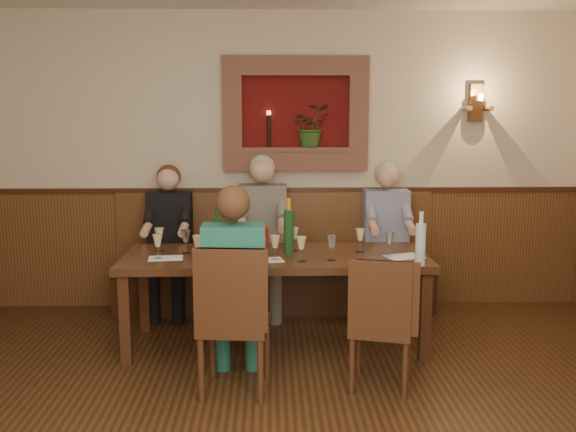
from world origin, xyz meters
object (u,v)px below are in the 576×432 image
(person_bench_left, at_px, (169,254))
(chair_near_left, at_px, (235,349))
(wine_bottle_green_a, at_px, (289,231))
(wine_bottle_green_b, at_px, (217,234))
(chair_near_right, at_px, (381,349))
(person_bench_mid, at_px, (262,249))
(spittoon_bucket, at_px, (256,241))
(bench, at_px, (275,276))
(dining_table, at_px, (276,264))
(water_bottle, at_px, (421,243))
(person_bench_right, at_px, (387,251))
(person_chair_front, at_px, (235,304))

(person_bench_left, bearing_deg, chair_near_left, -67.98)
(person_bench_left, height_order, wine_bottle_green_a, person_bench_left)
(wine_bottle_green_b, bearing_deg, person_bench_left, 122.99)
(chair_near_right, xyz_separation_m, person_bench_mid, (-0.82, 1.67, 0.35))
(wine_bottle_green_b, bearing_deg, spittoon_bucket, -9.84)
(chair_near_right, height_order, wine_bottle_green_a, wine_bottle_green_a)
(chair_near_right, relative_size, wine_bottle_green_b, 2.41)
(wine_bottle_green_b, bearing_deg, bench, 62.54)
(dining_table, relative_size, spittoon_bucket, 10.90)
(wine_bottle_green_b, relative_size, water_bottle, 0.96)
(chair_near_right, height_order, spittoon_bucket, spittoon_bucket)
(person_bench_right, distance_m, spittoon_bucket, 1.49)
(bench, relative_size, chair_near_right, 3.24)
(chair_near_left, xyz_separation_m, spittoon_bucket, (0.13, 0.86, 0.56))
(chair_near_left, relative_size, person_chair_front, 0.73)
(wine_bottle_green_a, bearing_deg, water_bottle, -23.94)
(dining_table, height_order, person_chair_front, person_chair_front)
(wine_bottle_green_a, bearing_deg, person_bench_right, 40.81)
(person_chair_front, bearing_deg, person_bench_mid, 84.05)
(spittoon_bucket, bearing_deg, wine_bottle_green_a, 6.51)
(chair_near_left, bearing_deg, person_bench_mid, 90.23)
(dining_table, distance_m, wine_bottle_green_b, 0.52)
(person_chair_front, xyz_separation_m, spittoon_bucket, (0.13, 0.78, 0.28))
(chair_near_left, bearing_deg, person_chair_front, 94.53)
(person_bench_left, distance_m, wine_bottle_green_a, 1.40)
(person_chair_front, height_order, water_bottle, person_chair_front)
(person_bench_left, relative_size, wine_bottle_green_b, 3.63)
(chair_near_right, distance_m, wine_bottle_green_a, 1.24)
(chair_near_left, distance_m, chair_near_right, 0.99)
(person_bench_left, bearing_deg, wine_bottle_green_a, -36.92)
(chair_near_left, height_order, wine_bottle_green_b, wine_bottle_green_b)
(wine_bottle_green_a, height_order, water_bottle, wine_bottle_green_a)
(chair_near_left, xyz_separation_m, wine_bottle_green_a, (0.39, 0.89, 0.64))
(person_chair_front, bearing_deg, chair_near_right, -3.02)
(person_bench_mid, relative_size, person_chair_front, 1.06)
(bench, height_order, person_bench_mid, person_bench_mid)
(bench, bearing_deg, person_chair_front, -99.31)
(chair_near_right, relative_size, wine_bottle_green_a, 2.08)
(person_bench_right, xyz_separation_m, water_bottle, (0.02, -1.23, 0.33))
(person_bench_mid, relative_size, person_bench_right, 1.05)
(spittoon_bucket, distance_m, wine_bottle_green_b, 0.32)
(chair_near_left, bearing_deg, spittoon_bucket, 87.21)
(wine_bottle_green_a, xyz_separation_m, water_bottle, (0.95, -0.42, -0.02))
(spittoon_bucket, bearing_deg, wine_bottle_green_b, 170.16)
(dining_table, xyz_separation_m, person_bench_mid, (-0.11, 0.84, -0.06))
(chair_near_left, relative_size, person_bench_right, 0.73)
(bench, distance_m, chair_near_right, 1.91)
(person_bench_left, bearing_deg, dining_table, -40.72)
(person_bench_left, bearing_deg, person_bench_mid, -0.19)
(person_chair_front, xyz_separation_m, wine_bottle_green_b, (-0.18, 0.83, 0.33))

